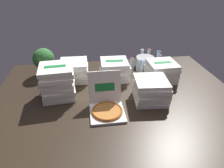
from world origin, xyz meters
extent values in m
cube|color=#2D2319|center=(0.00, 0.00, -0.01)|extent=(3.20, 2.40, 0.02)
cube|color=white|center=(-0.17, -0.33, 0.01)|extent=(0.39, 0.39, 0.03)
cylinder|color=#B77033|center=(-0.17, -0.33, 0.03)|extent=(0.36, 0.36, 0.02)
torus|color=#9C501E|center=(-0.17, -0.33, 0.04)|extent=(0.35, 0.35, 0.02)
cube|color=white|center=(-0.17, -0.09, 0.22)|extent=(0.39, 0.11, 0.39)
cube|color=#197A38|center=(-0.17, -0.10, 0.22)|extent=(0.24, 0.02, 0.10)
cube|color=white|center=(-0.55, 0.58, 0.02)|extent=(0.41, 0.41, 0.05)
cube|color=white|center=(-0.54, 0.57, 0.07)|extent=(0.41, 0.41, 0.05)
cube|color=white|center=(-0.54, 0.55, 0.12)|extent=(0.41, 0.41, 0.05)
cube|color=white|center=(-0.54, 0.56, 0.17)|extent=(0.41, 0.41, 0.05)
cube|color=white|center=(-0.55, 0.56, 0.21)|extent=(0.40, 0.40, 0.05)
cube|color=white|center=(-0.55, 0.58, 0.26)|extent=(0.40, 0.40, 0.05)
cube|color=white|center=(0.71, 0.35, 0.02)|extent=(0.44, 0.44, 0.05)
cube|color=white|center=(0.72, 0.36, 0.07)|extent=(0.41, 0.41, 0.05)
cube|color=white|center=(0.71, 0.36, 0.12)|extent=(0.43, 0.43, 0.05)
cube|color=#197A38|center=(0.71, 0.36, 0.14)|extent=(0.26, 0.10, 0.00)
cube|color=white|center=(0.72, 0.36, 0.17)|extent=(0.43, 0.43, 0.05)
cube|color=#197A38|center=(0.72, 0.36, 0.19)|extent=(0.26, 0.10, 0.00)
cube|color=white|center=(0.73, 0.36, 0.21)|extent=(0.40, 0.40, 0.05)
cube|color=#197A38|center=(0.73, 0.36, 0.24)|extent=(0.26, 0.08, 0.00)
cube|color=white|center=(0.72, 0.36, 0.26)|extent=(0.40, 0.40, 0.05)
cube|color=#197A38|center=(0.72, 0.36, 0.29)|extent=(0.26, 0.08, 0.00)
cube|color=white|center=(0.04, 0.51, 0.02)|extent=(0.39, 0.39, 0.05)
cube|color=#197A38|center=(0.04, 0.51, 0.05)|extent=(0.26, 0.07, 0.00)
cube|color=white|center=(0.04, 0.53, 0.07)|extent=(0.41, 0.41, 0.05)
cube|color=white|center=(0.04, 0.51, 0.12)|extent=(0.42, 0.42, 0.05)
cube|color=#197A38|center=(0.04, 0.51, 0.14)|extent=(0.26, 0.09, 0.00)
cube|color=white|center=(0.06, 0.52, 0.17)|extent=(0.40, 0.40, 0.05)
cube|color=white|center=(0.06, 0.52, 0.21)|extent=(0.40, 0.40, 0.05)
cube|color=white|center=(0.04, 0.52, 0.26)|extent=(0.41, 0.41, 0.05)
cube|color=#197A38|center=(0.04, 0.52, 0.29)|extent=(0.26, 0.08, 0.00)
cube|color=white|center=(0.40, -0.12, 0.02)|extent=(0.43, 0.43, 0.05)
cube|color=white|center=(0.41, -0.12, 0.07)|extent=(0.42, 0.42, 0.05)
cube|color=#197A38|center=(0.41, -0.12, 0.10)|extent=(0.26, 0.09, 0.00)
cube|color=white|center=(0.41, -0.12, 0.12)|extent=(0.41, 0.41, 0.05)
cube|color=white|center=(0.42, -0.11, 0.17)|extent=(0.41, 0.41, 0.05)
cube|color=#197A38|center=(0.42, -0.11, 0.19)|extent=(0.26, 0.08, 0.00)
cube|color=white|center=(0.42, -0.12, 0.21)|extent=(0.44, 0.44, 0.05)
cube|color=white|center=(0.41, -0.11, 0.26)|extent=(0.42, 0.42, 0.05)
cube|color=white|center=(-0.74, 0.13, 0.02)|extent=(0.42, 0.42, 0.05)
cube|color=white|center=(-0.74, 0.13, 0.07)|extent=(0.43, 0.43, 0.05)
cube|color=#197A38|center=(-0.74, 0.13, 0.10)|extent=(0.26, 0.10, 0.00)
cube|color=white|center=(-0.73, 0.13, 0.12)|extent=(0.43, 0.43, 0.05)
cube|color=#197A38|center=(-0.73, 0.13, 0.14)|extent=(0.26, 0.09, 0.00)
cube|color=white|center=(-0.73, 0.13, 0.17)|extent=(0.40, 0.40, 0.05)
cube|color=#197A38|center=(-0.73, 0.13, 0.19)|extent=(0.26, 0.07, 0.00)
cube|color=white|center=(-0.74, 0.13, 0.21)|extent=(0.42, 0.42, 0.05)
cube|color=white|center=(-0.74, 0.13, 0.26)|extent=(0.40, 0.40, 0.05)
cube|color=#197A38|center=(-0.74, 0.13, 0.29)|extent=(0.26, 0.08, 0.00)
cube|color=white|center=(-0.74, 0.12, 0.31)|extent=(0.43, 0.43, 0.05)
cube|color=#197A38|center=(-0.74, 0.12, 0.33)|extent=(0.26, 0.09, 0.00)
cube|color=white|center=(-0.73, 0.13, 0.35)|extent=(0.43, 0.43, 0.05)
cube|color=white|center=(-0.74, 0.13, 0.40)|extent=(0.42, 0.42, 0.05)
cube|color=#197A38|center=(-0.74, 0.13, 0.43)|extent=(0.26, 0.09, 0.00)
cylinder|color=#B7BABF|center=(0.62, 0.87, 0.08)|extent=(0.30, 0.30, 0.17)
cylinder|color=silver|center=(0.48, 0.62, 0.10)|extent=(0.06, 0.06, 0.21)
cylinder|color=blue|center=(0.48, 0.62, 0.22)|extent=(0.03, 0.03, 0.02)
cylinder|color=silver|center=(0.89, 0.98, 0.10)|extent=(0.06, 0.06, 0.21)
cylinder|color=blue|center=(0.89, 0.98, 0.22)|extent=(0.03, 0.03, 0.02)
cylinder|color=silver|center=(0.63, 1.09, 0.10)|extent=(0.06, 0.06, 0.21)
cylinder|color=white|center=(0.63, 1.09, 0.22)|extent=(0.03, 0.03, 0.02)
cylinder|color=silver|center=(0.85, 0.83, 0.10)|extent=(0.06, 0.06, 0.21)
cylinder|color=blue|center=(0.85, 0.83, 0.22)|extent=(0.03, 0.03, 0.02)
cylinder|color=silver|center=(0.76, 1.10, 0.10)|extent=(0.06, 0.06, 0.21)
cylinder|color=red|center=(0.76, 1.10, 0.22)|extent=(0.03, 0.03, 0.02)
cylinder|color=white|center=(0.46, 0.69, 0.10)|extent=(0.06, 0.06, 0.21)
cylinder|color=white|center=(0.46, 0.69, 0.22)|extent=(0.03, 0.03, 0.02)
cylinder|color=silver|center=(0.36, 0.74, 0.10)|extent=(0.06, 0.06, 0.21)
cylinder|color=red|center=(0.36, 0.74, 0.22)|extent=(0.03, 0.03, 0.02)
cylinder|color=#513323|center=(-1.00, 0.80, 0.06)|extent=(0.19, 0.19, 0.12)
sphere|color=#316D32|center=(-1.00, 0.80, 0.26)|extent=(0.32, 0.32, 0.32)
camera|label=1|loc=(-0.36, -2.12, 1.44)|focal=31.76mm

